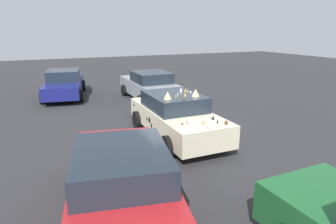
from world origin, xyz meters
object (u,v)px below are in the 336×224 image
Objects in this scene: parked_sedan_far_left at (64,84)px; parked_sedan_row_back_far at (121,180)px; parked_sedan_far_right at (149,86)px; art_car_decorated at (176,116)px.

parked_sedan_row_back_far reaches higher than parked_sedan_far_left.
parked_sedan_row_back_far is (-8.76, 3.85, 0.00)m from parked_sedan_far_right.
art_car_decorated is 4.44m from parked_sedan_row_back_far.
parked_sedan_far_left is (7.82, 2.78, -0.03)m from art_car_decorated.
parked_sedan_far_right is at bearing 169.10° from art_car_decorated.
parked_sedan_far_right is at bearing 67.61° from parked_sedan_far_left.
parked_sedan_far_left is 1.05× the size of parked_sedan_far_right.
art_car_decorated reaches higher than parked_sedan_row_back_far.
parked_sedan_far_left is 4.59m from parked_sedan_far_right.
parked_sedan_far_right is 0.94× the size of parked_sedan_row_back_far.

